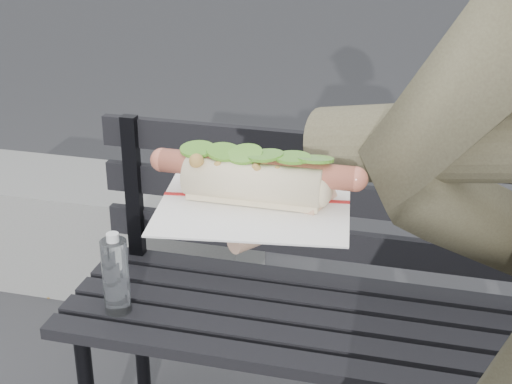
# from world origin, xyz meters

# --- Properties ---
(park_bench) EXTENTS (1.50, 0.44, 0.88)m
(park_bench) POSITION_xyz_m (0.08, 0.82, 0.52)
(park_bench) COLOR black
(park_bench) RESTS_ON ground
(concrete_block) EXTENTS (1.20, 0.40, 0.40)m
(concrete_block) POSITION_xyz_m (-1.01, 1.55, 0.20)
(concrete_block) COLOR slate
(concrete_block) RESTS_ON ground
(held_hotdog) EXTENTS (0.64, 0.32, 0.20)m
(held_hotdog) POSITION_xyz_m (0.25, -0.06, 1.23)
(held_hotdog) COLOR #484230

